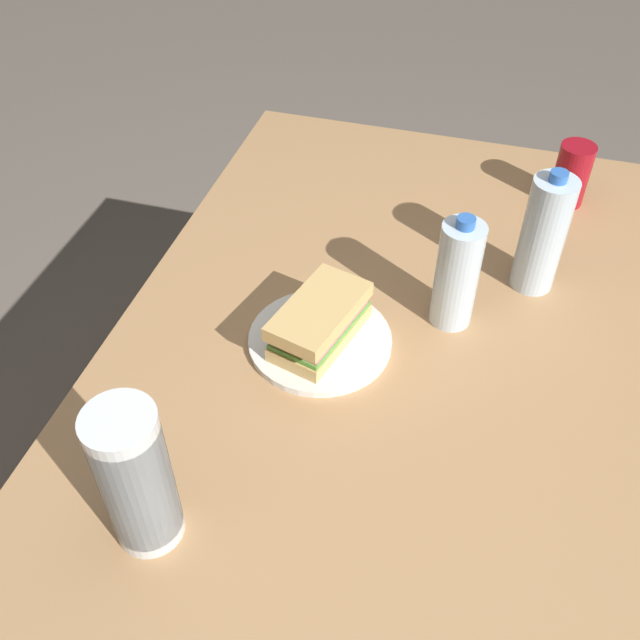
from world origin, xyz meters
name	(u,v)px	position (x,y,z in m)	size (l,w,h in m)	color
ground_plane	(368,615)	(0.00, 0.00, 0.00)	(8.00, 8.00, 0.00)	#70665B
dining_table	(388,435)	(0.00, 0.00, 0.65)	(1.51, 0.92, 0.75)	tan
paper_plate	(320,340)	(-0.08, -0.13, 0.76)	(0.22, 0.22, 0.01)	white
sandwich	(320,321)	(-0.07, -0.13, 0.80)	(0.20, 0.13, 0.08)	#DBB26B
soda_can_red	(572,174)	(-0.58, 0.22, 0.81)	(0.07, 0.07, 0.12)	maroon
water_bottle_tall	(457,274)	(-0.19, 0.06, 0.84)	(0.07, 0.07, 0.20)	silver
plastic_cup_stack	(136,478)	(0.29, -0.24, 0.86)	(0.08, 0.08, 0.22)	silver
water_bottle_spare	(543,234)	(-0.31, 0.17, 0.85)	(0.07, 0.07, 0.22)	silver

